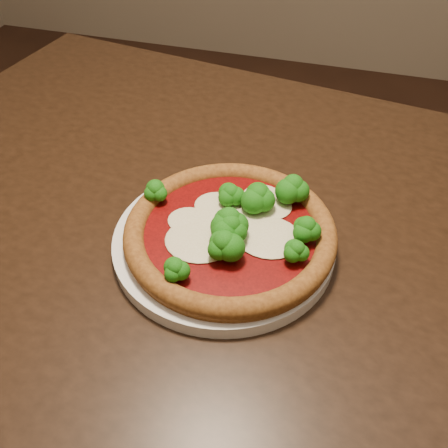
# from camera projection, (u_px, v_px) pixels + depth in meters

# --- Properties ---
(floor) EXTENTS (4.00, 4.00, 0.00)m
(floor) POSITION_uv_depth(u_px,v_px,m) (229.00, 407.00, 1.28)
(floor) COLOR black
(floor) RESTS_ON ground
(dining_table) EXTENTS (1.26, 1.03, 0.75)m
(dining_table) POSITION_uv_depth(u_px,v_px,m) (206.00, 264.00, 0.77)
(dining_table) COLOR black
(dining_table) RESTS_ON floor
(plate) EXTENTS (0.29, 0.29, 0.02)m
(plate) POSITION_uv_depth(u_px,v_px,m) (224.00, 241.00, 0.65)
(plate) COLOR silver
(plate) RESTS_ON dining_table
(pizza) EXTENTS (0.27, 0.27, 0.06)m
(pizza) POSITION_uv_depth(u_px,v_px,m) (233.00, 229.00, 0.63)
(pizza) COLOR brown
(pizza) RESTS_ON plate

